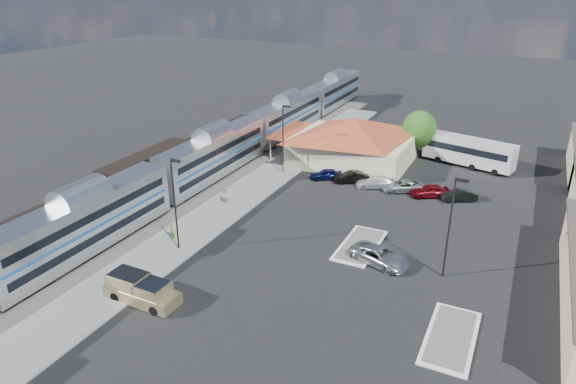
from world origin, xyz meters
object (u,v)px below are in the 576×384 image
at_px(pickup_truck, 142,290).
at_px(coach_bus, 469,150).
at_px(suv, 380,256).
at_px(station_depot, 352,140).

relative_size(pickup_truck, coach_bus, 0.50).
height_order(suv, coach_bus, coach_bus).
bearing_deg(coach_bus, pickup_truck, 171.51).
bearing_deg(station_depot, suv, -65.47).
height_order(pickup_truck, suv, pickup_truck).
relative_size(station_depot, pickup_truck, 3.00).
xyz_separation_m(station_depot, coach_bus, (14.46, 5.25, -0.94)).
bearing_deg(station_depot, coach_bus, 19.94).
bearing_deg(coach_bus, station_depot, 124.55).
bearing_deg(suv, station_depot, 41.33).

